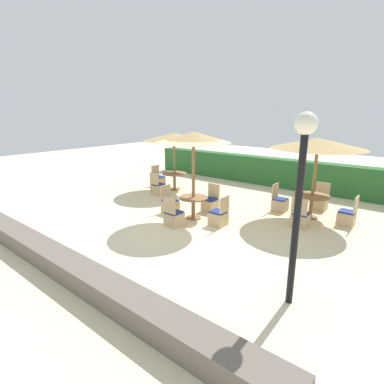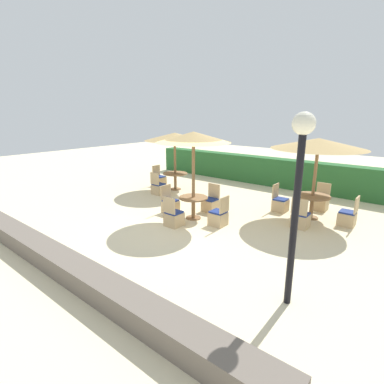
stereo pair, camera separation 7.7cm
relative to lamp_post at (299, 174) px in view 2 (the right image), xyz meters
name	(u,v)px [view 2 (the right image)]	position (x,y,z in m)	size (l,w,h in m)	color
ground_plane	(179,225)	(-4.03, 1.63, -2.35)	(40.00, 40.00, 0.00)	beige
hedge_row	(273,172)	(-4.03, 8.13, -1.72)	(13.00, 0.70, 1.26)	#28602D
stone_border	(64,265)	(-4.03, -2.03, -2.14)	(10.00, 0.56, 0.42)	#6B6056
lamp_post	(299,174)	(0.00, 0.00, 0.00)	(0.36, 0.36, 3.32)	black
parasol_center	(193,138)	(-4.06, 2.34, 0.21)	(2.28, 2.28, 2.74)	olive
round_table_center	(193,203)	(-4.06, 2.34, -1.82)	(0.92, 0.92, 0.71)	olive
patio_chair_center_south	(174,218)	(-4.10, 1.45, -2.09)	(0.46, 0.46, 0.93)	tan
patio_chair_center_east	(219,217)	(-3.09, 2.34, -2.09)	(0.46, 0.46, 0.93)	tan
patio_chair_center_west	(170,205)	(-5.03, 2.29, -2.09)	(0.46, 0.46, 0.93)	tan
patio_chair_center_north	(211,204)	(-4.06, 3.27, -2.09)	(0.46, 0.46, 0.93)	tan
parasol_back_right	(318,144)	(-1.16, 4.75, 0.02)	(2.81, 2.81, 2.55)	olive
round_table_back_right	(312,200)	(-1.16, 4.75, -1.76)	(1.08, 1.08, 0.75)	olive
patio_chair_back_right_north	(320,203)	(-1.18, 5.80, -2.09)	(0.46, 0.46, 0.93)	tan
patio_chair_back_right_west	(280,204)	(-2.22, 4.78, -2.09)	(0.46, 0.46, 0.93)	tan
patio_chair_back_right_south	(300,219)	(-1.12, 3.71, -2.09)	(0.46, 0.46, 0.93)	tan
patio_chair_back_right_east	(348,217)	(-0.09, 4.76, -2.09)	(0.46, 0.46, 0.93)	tan
parasol_back_left	(175,137)	(-7.00, 4.71, -0.07)	(2.55, 2.55, 2.46)	olive
round_table_back_left	(175,177)	(-7.00, 4.71, -1.77)	(1.06, 1.06, 0.73)	olive
patio_chair_back_left_south	(158,188)	(-7.01, 3.68, -2.09)	(0.46, 0.46, 0.93)	tan
patio_chair_back_left_west	(159,180)	(-8.04, 4.75, -2.09)	(0.46, 0.46, 0.93)	tan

